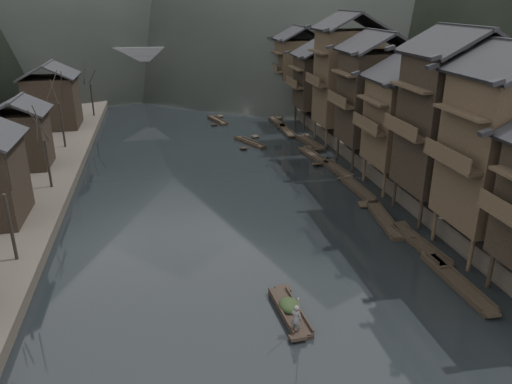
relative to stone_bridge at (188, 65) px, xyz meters
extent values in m
plane|color=black|center=(0.00, -72.00, -5.11)|extent=(300.00, 300.00, 0.00)
cube|color=#2D2823|center=(35.00, -32.00, -4.21)|extent=(40.00, 200.00, 1.80)
cylinder|color=black|center=(14.20, -77.60, -3.81)|extent=(0.30, 0.30, 2.90)
cylinder|color=#31281B|center=(14.20, -75.40, -3.81)|extent=(0.30, 0.30, 2.90)
cylinder|color=#31281B|center=(14.20, -70.60, -3.81)|extent=(0.30, 0.30, 2.90)
cylinder|color=#31281B|center=(16.95, -75.40, -3.81)|extent=(0.30, 0.30, 2.90)
cylinder|color=#31281B|center=(16.95, -70.60, -3.81)|extent=(0.30, 0.30, 2.90)
cube|color=#31281B|center=(17.30, -73.00, 2.69)|extent=(7.00, 6.00, 10.41)
cube|color=#31281B|center=(13.30, -73.00, 2.17)|extent=(1.20, 5.70, 0.25)
cylinder|color=black|center=(14.20, -68.40, -3.81)|extent=(0.30, 0.30, 2.90)
cylinder|color=black|center=(14.20, -63.60, -3.81)|extent=(0.30, 0.30, 2.90)
cylinder|color=black|center=(16.95, -68.40, -3.81)|extent=(0.30, 0.30, 2.90)
cylinder|color=black|center=(16.95, -63.60, -3.81)|extent=(0.30, 0.30, 2.90)
cube|color=black|center=(17.30, -66.00, 3.01)|extent=(7.00, 6.00, 11.04)
cube|color=#31281B|center=(13.30, -66.00, 2.46)|extent=(1.20, 5.70, 0.25)
cylinder|color=#31281B|center=(14.20, -61.40, -3.81)|extent=(0.30, 0.30, 2.90)
cylinder|color=#31281B|center=(14.20, -56.60, -3.81)|extent=(0.30, 0.30, 2.90)
cylinder|color=#31281B|center=(16.95, -61.40, -3.81)|extent=(0.30, 0.30, 2.90)
cylinder|color=#31281B|center=(16.95, -56.60, -3.81)|extent=(0.30, 0.30, 2.90)
cube|color=#31281B|center=(17.30, -59.00, 1.49)|extent=(7.00, 6.00, 8.00)
cube|color=#31281B|center=(13.30, -59.00, 1.09)|extent=(1.20, 5.70, 0.25)
cylinder|color=black|center=(14.20, -53.40, -3.81)|extent=(0.30, 0.30, 2.90)
cylinder|color=black|center=(14.20, -48.60, -3.81)|extent=(0.30, 0.30, 2.90)
cylinder|color=black|center=(16.95, -53.40, -3.81)|extent=(0.30, 0.30, 2.90)
cylinder|color=black|center=(16.95, -48.60, -3.81)|extent=(0.30, 0.30, 2.90)
cube|color=black|center=(17.30, -51.00, 2.39)|extent=(7.00, 6.00, 9.80)
cube|color=#31281B|center=(13.30, -51.00, 1.90)|extent=(1.20, 5.70, 0.25)
cylinder|color=#31281B|center=(14.20, -44.40, -3.81)|extent=(0.30, 0.30, 2.90)
cylinder|color=#31281B|center=(14.20, -39.60, -3.81)|extent=(0.30, 0.30, 2.90)
cylinder|color=#31281B|center=(16.95, -44.40, -3.81)|extent=(0.30, 0.30, 2.90)
cylinder|color=#31281B|center=(16.95, -39.60, -3.81)|extent=(0.30, 0.30, 2.90)
cube|color=#31281B|center=(17.30, -42.00, 3.25)|extent=(7.00, 6.00, 11.51)
cube|color=#31281B|center=(13.30, -42.00, 2.67)|extent=(1.20, 5.70, 0.25)
cylinder|color=black|center=(14.20, -34.40, -3.81)|extent=(0.30, 0.30, 2.90)
cylinder|color=black|center=(14.20, -29.60, -3.81)|extent=(0.30, 0.30, 2.90)
cylinder|color=black|center=(16.95, -34.40, -3.81)|extent=(0.30, 0.30, 2.90)
cylinder|color=black|center=(16.95, -29.60, -3.81)|extent=(0.30, 0.30, 2.90)
cube|color=black|center=(17.30, -32.00, 1.16)|extent=(7.00, 6.00, 7.35)
cube|color=#31281B|center=(13.30, -32.00, 0.80)|extent=(1.20, 5.70, 0.25)
cylinder|color=#31281B|center=(14.20, -22.40, -3.81)|extent=(0.30, 0.30, 2.90)
cylinder|color=#31281B|center=(14.20, -17.60, -3.81)|extent=(0.30, 0.30, 2.90)
cylinder|color=#31281B|center=(16.95, -22.40, -3.81)|extent=(0.30, 0.30, 2.90)
cylinder|color=#31281B|center=(16.95, -17.60, -3.81)|extent=(0.30, 0.30, 2.90)
cube|color=#31281B|center=(17.30, -20.00, 1.83)|extent=(7.00, 6.00, 8.68)
cube|color=#31281B|center=(13.30, -20.00, 1.40)|extent=(1.20, 5.70, 0.25)
cube|color=black|center=(-20.50, -48.00, -1.01)|extent=(5.00, 5.00, 5.80)
cube|color=black|center=(-20.50, -30.00, -0.51)|extent=(6.50, 6.50, 6.80)
cylinder|color=black|center=(-17.00, -69.40, -1.49)|extent=(0.24, 0.24, 4.83)
cylinder|color=black|center=(-17.00, -54.99, -1.61)|extent=(0.24, 0.24, 4.60)
cylinder|color=black|center=(-17.00, -40.87, -1.25)|extent=(0.24, 0.24, 5.32)
cylinder|color=black|center=(-17.00, -23.81, -1.53)|extent=(0.24, 0.24, 4.76)
cube|color=black|center=(12.40, -76.85, -4.96)|extent=(1.19, 7.61, 0.30)
cube|color=black|center=(12.40, -76.85, -4.78)|extent=(1.25, 7.46, 0.10)
cube|color=black|center=(12.44, -73.21, -4.82)|extent=(0.95, 0.94, 0.37)
cube|color=black|center=(12.35, -80.50, -4.82)|extent=(0.95, 0.94, 0.37)
cube|color=black|center=(12.64, -71.47, -4.96)|extent=(1.67, 7.25, 0.30)
cube|color=black|center=(12.64, -71.47, -4.78)|extent=(1.71, 7.11, 0.10)
cube|color=black|center=(12.92, -68.03, -4.82)|extent=(1.00, 0.95, 0.36)
cube|color=black|center=(12.37, -74.90, -4.82)|extent=(1.00, 0.95, 0.36)
cube|color=black|center=(11.89, -66.70, -4.96)|extent=(1.96, 7.29, 0.30)
cube|color=black|center=(11.89, -66.70, -4.78)|extent=(2.00, 7.15, 0.10)
cube|color=black|center=(11.48, -63.27, -4.82)|extent=(1.03, 0.99, 0.36)
cube|color=black|center=(12.31, -70.14, -4.82)|extent=(1.03, 0.99, 0.36)
cube|color=black|center=(12.43, -59.44, -4.96)|extent=(1.35, 6.34, 0.30)
cube|color=black|center=(12.43, -59.44, -4.78)|extent=(1.40, 6.22, 0.10)
cube|color=black|center=(12.55, -56.42, -4.82)|extent=(0.97, 0.81, 0.33)
cube|color=black|center=(12.31, -62.47, -4.82)|extent=(0.97, 0.81, 0.33)
cube|color=black|center=(12.44, -53.24, -4.96)|extent=(1.79, 6.20, 0.30)
cube|color=black|center=(12.44, -53.24, -4.78)|extent=(1.83, 6.08, 0.10)
cube|color=black|center=(12.78, -50.32, -4.82)|extent=(1.01, 0.86, 0.33)
cube|color=black|center=(12.11, -56.16, -4.82)|extent=(1.01, 0.86, 0.33)
cube|color=black|center=(11.40, -47.76, -4.96)|extent=(2.02, 6.92, 0.30)
cube|color=black|center=(11.40, -47.76, -4.78)|extent=(2.06, 6.79, 0.10)
cube|color=black|center=(11.84, -44.52, -4.82)|extent=(1.04, 0.96, 0.35)
cube|color=black|center=(10.95, -51.01, -4.82)|extent=(1.04, 0.96, 0.35)
cube|color=black|center=(12.73, -42.29, -4.96)|extent=(2.01, 7.06, 0.30)
cube|color=black|center=(12.73, -42.29, -4.78)|extent=(2.04, 6.93, 0.10)
cube|color=black|center=(13.17, -38.97, -4.82)|extent=(1.04, 0.97, 0.35)
cube|color=black|center=(12.29, -45.61, -4.82)|extent=(1.04, 0.97, 0.35)
cube|color=black|center=(11.25, -35.28, -4.96)|extent=(1.19, 7.20, 0.30)
cube|color=black|center=(11.25, -35.28, -4.78)|extent=(1.24, 7.05, 0.10)
cube|color=black|center=(11.20, -31.83, -4.82)|extent=(0.95, 0.89, 0.36)
cube|color=black|center=(11.29, -38.73, -4.82)|extent=(0.95, 0.89, 0.36)
cube|color=black|center=(11.20, -30.52, -4.96)|extent=(1.53, 6.15, 0.30)
cube|color=black|center=(11.20, -30.52, -4.78)|extent=(1.57, 6.03, 0.10)
cube|color=black|center=(11.41, -27.61, -4.82)|extent=(0.99, 0.82, 0.33)
cube|color=black|center=(11.00, -33.44, -4.82)|extent=(0.99, 0.82, 0.33)
cube|color=black|center=(12.06, -25.01, -4.96)|extent=(1.22, 6.19, 0.30)
cube|color=black|center=(12.06, -25.01, -4.78)|extent=(1.27, 6.06, 0.10)
cube|color=black|center=(12.00, -22.06, -4.82)|extent=(0.95, 0.78, 0.33)
cube|color=black|center=(12.11, -27.97, -4.82)|extent=(0.95, 0.78, 0.33)
cube|color=black|center=(12.02, -19.02, -4.96)|extent=(1.57, 6.80, 0.30)
cube|color=black|center=(12.02, -19.02, -4.78)|extent=(1.62, 6.67, 0.10)
cube|color=black|center=(12.25, -15.80, -4.82)|extent=(0.99, 0.89, 0.34)
cube|color=black|center=(11.79, -22.25, -4.82)|extent=(0.99, 0.89, 0.34)
cube|color=black|center=(5.09, -40.58, -4.96)|extent=(3.43, 5.84, 0.30)
cube|color=black|center=(5.09, -40.58, -4.78)|extent=(3.42, 5.76, 0.10)
cube|color=black|center=(6.30, -37.98, -4.82)|extent=(1.08, 1.03, 0.33)
cube|color=black|center=(3.88, -43.18, -4.82)|extent=(1.08, 1.03, 0.33)
cube|color=black|center=(2.41, -27.41, -4.96)|extent=(2.57, 5.72, 0.30)
cube|color=black|center=(2.41, -27.41, -4.78)|extent=(2.59, 5.63, 0.10)
cube|color=black|center=(3.18, -24.80, -4.82)|extent=(1.01, 0.92, 0.32)
cube|color=black|center=(1.63, -30.02, -4.82)|extent=(1.01, 0.92, 0.32)
cube|color=black|center=(5.81, -14.97, -4.96)|extent=(3.20, 5.60, 0.30)
cube|color=black|center=(5.81, -14.97, -4.78)|extent=(3.20, 5.52, 0.10)
cube|color=black|center=(4.71, -12.47, -4.82)|extent=(1.06, 0.99, 0.32)
cube|color=black|center=(6.90, -17.47, -4.82)|extent=(1.06, 0.99, 0.32)
cube|color=#4C4C4F|center=(0.00, 0.00, 2.09)|extent=(40.00, 6.00, 1.60)
cube|color=#4C4C4F|center=(0.00, -2.70, 3.39)|extent=(40.00, 0.50, 1.00)
cube|color=#4C4C4F|center=(0.00, 2.70, 3.39)|extent=(40.00, 0.50, 1.00)
cube|color=#4C4C4F|center=(-14.00, 0.00, -1.91)|extent=(3.20, 6.00, 6.40)
cube|color=#4C4C4F|center=(-4.50, 0.00, -1.91)|extent=(3.20, 6.00, 6.40)
cube|color=#4C4C4F|center=(4.50, 0.00, -1.91)|extent=(3.20, 6.00, 6.40)
cube|color=#4C4C4F|center=(14.00, 0.00, -1.91)|extent=(3.20, 6.00, 6.40)
cube|color=black|center=(0.65, -78.00, -4.96)|extent=(1.50, 5.22, 0.30)
cube|color=black|center=(0.65, -78.00, -4.78)|extent=(1.55, 5.12, 0.10)
cube|color=black|center=(0.83, -75.53, -4.82)|extent=(1.00, 0.71, 0.30)
cube|color=black|center=(0.46, -80.46, -4.82)|extent=(1.00, 0.71, 0.30)
ellipsoid|color=black|center=(0.67, -77.74, -4.30)|extent=(1.23, 1.61, 0.74)
imported|color=#515153|center=(0.50, -79.95, -3.79)|extent=(0.75, 0.74, 1.75)
cylinder|color=#8C7A51|center=(0.70, -79.95, -1.03)|extent=(1.01, 2.30, 3.76)
camera|label=1|loc=(-6.20, -102.43, 12.74)|focal=35.00mm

